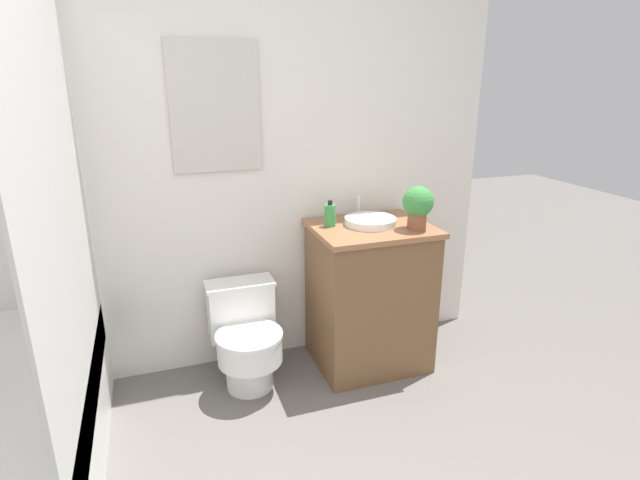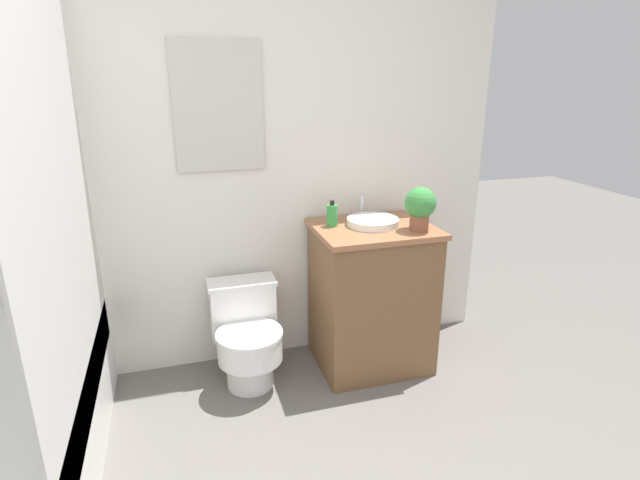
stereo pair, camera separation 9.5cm
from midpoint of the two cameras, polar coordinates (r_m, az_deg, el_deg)
The scene contains 7 objects.
wall_back at distance 2.73m, azimuth -12.50°, elevation 10.10°, with size 3.41×0.07×2.50m.
shower_area at distance 2.43m, azimuth -30.85°, elevation -17.76°, with size 0.65×1.50×1.98m.
toilet at distance 2.79m, azimuth -7.36°, elevation -10.81°, with size 0.37×0.49×0.55m.
vanity at distance 2.89m, azimuth 6.85°, elevation -6.43°, with size 0.65×0.53×0.84m.
sink at distance 2.75m, azimuth 7.01°, elevation 2.10°, with size 0.29×0.32×0.13m.
soap_bottle at distance 2.71m, azimuth 2.40°, elevation 2.85°, with size 0.06×0.06×0.14m.
potted_plant at distance 2.68m, azimuth 12.38°, elevation 3.83°, with size 0.17×0.17×0.23m.
Camera 2 is at (-0.16, -0.85, 1.63)m, focal length 28.00 mm.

